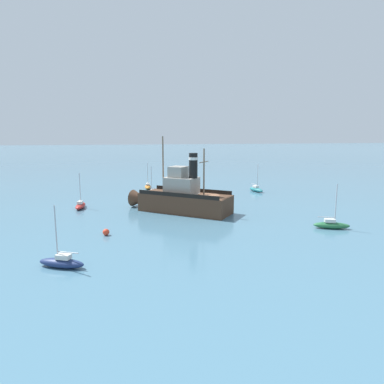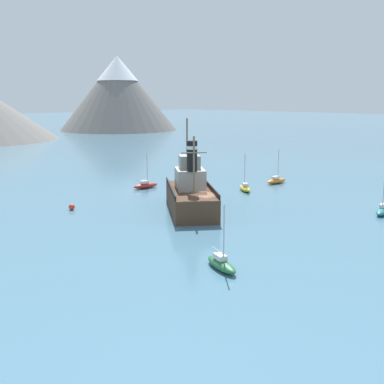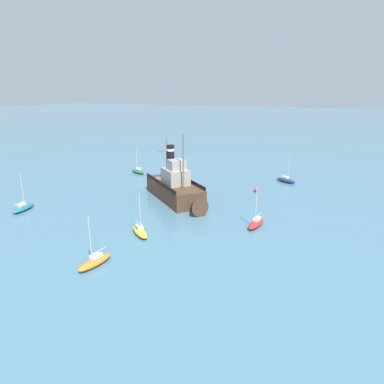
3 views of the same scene
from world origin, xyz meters
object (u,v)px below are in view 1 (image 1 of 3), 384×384
object	(u,v)px
sailboat_green	(331,225)
mooring_buoy	(106,232)
old_tugboat	(181,198)
sailboat_yellow	(153,193)
sailboat_navy	(62,262)
sailboat_orange	(148,186)
sailboat_red	(80,205)
sailboat_teal	(256,189)

from	to	relation	value
sailboat_green	mooring_buoy	xyz separation A→B (m)	(2.74, 23.95, -0.09)
old_tugboat	sailboat_yellow	bearing A→B (deg)	10.10
sailboat_navy	sailboat_orange	bearing A→B (deg)	-15.18
sailboat_yellow	mooring_buoy	xyz separation A→B (m)	(-21.84, 7.19, -0.09)
sailboat_red	sailboat_navy	world-z (taller)	same
sailboat_yellow	sailboat_orange	bearing A→B (deg)	1.36
old_tugboat	sailboat_teal	distance (m)	20.64
sailboat_navy	old_tugboat	bearing A→B (deg)	-36.67
old_tugboat	mooring_buoy	world-z (taller)	old_tugboat
sailboat_navy	mooring_buoy	xyz separation A→B (m)	(7.97, -3.14, -0.09)
old_tugboat	sailboat_orange	distance (m)	20.65
mooring_buoy	old_tugboat	bearing A→B (deg)	-46.56
sailboat_yellow	old_tugboat	bearing A→B (deg)	-169.90
sailboat_navy	sailboat_orange	distance (m)	38.76
sailboat_red	sailboat_yellow	bearing A→B (deg)	-54.37
sailboat_navy	sailboat_teal	xyz separation A→B (m)	(29.74, -28.75, 0.00)
old_tugboat	sailboat_green	distance (m)	18.67
old_tugboat	sailboat_green	size ratio (longest dim) A/B	2.72
sailboat_yellow	sailboat_navy	distance (m)	31.55
sailboat_yellow	sailboat_teal	world-z (taller)	same
sailboat_teal	sailboat_green	distance (m)	24.56
sailboat_red	sailboat_green	distance (m)	32.37
sailboat_red	sailboat_orange	world-z (taller)	same
sailboat_teal	sailboat_navy	bearing A→B (deg)	135.96
sailboat_orange	sailboat_teal	bearing A→B (deg)	-112.39
sailboat_green	sailboat_navy	bearing A→B (deg)	100.93
sailboat_navy	sailboat_green	bearing A→B (deg)	-79.07
old_tugboat	sailboat_navy	bearing A→B (deg)	143.33
sailboat_red	sailboat_green	xyz separation A→B (m)	(-16.73, -27.71, 0.00)
old_tugboat	sailboat_navy	distance (m)	21.17
sailboat_red	mooring_buoy	world-z (taller)	sailboat_red
sailboat_yellow	sailboat_teal	size ratio (longest dim) A/B	1.00
old_tugboat	sailboat_orange	xyz separation A→B (m)	(20.46, 2.47, -1.40)
sailboat_teal	sailboat_orange	size ratio (longest dim) A/B	1.00
sailboat_red	sailboat_teal	xyz separation A→B (m)	(7.78, -29.38, 0.00)
sailboat_orange	sailboat_red	bearing A→B (deg)	145.10
old_tugboat	sailboat_red	bearing A→B (deg)	69.27
sailboat_green	old_tugboat	bearing A→B (deg)	51.01
sailboat_orange	sailboat_navy	bearing A→B (deg)	164.82
sailboat_orange	sailboat_green	world-z (taller)	same
old_tugboat	sailboat_orange	size ratio (longest dim) A/B	2.72
sailboat_orange	mooring_buoy	xyz separation A→B (m)	(-29.43, 7.00, -0.09)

